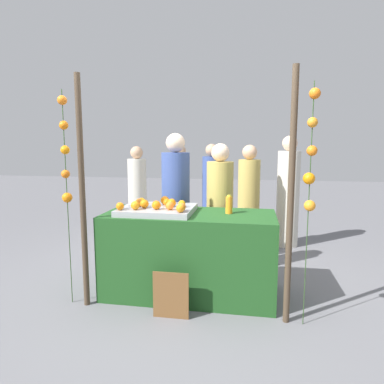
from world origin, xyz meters
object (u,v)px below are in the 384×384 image
(juice_bottle, at_px, (229,205))
(chalkboard_sign, at_px, (171,296))
(orange_0, at_px, (172,203))
(stall_counter, at_px, (190,254))
(orange_1, at_px, (180,208))
(vendor_left, at_px, (176,208))
(vendor_right, at_px, (220,214))

(juice_bottle, xyz_separation_m, chalkboard_sign, (-0.47, -0.59, -0.75))
(orange_0, relative_size, juice_bottle, 0.45)
(stall_counter, xyz_separation_m, orange_1, (-0.04, -0.27, 0.53))
(stall_counter, distance_m, chalkboard_sign, 0.58)
(chalkboard_sign, relative_size, vendor_left, 0.26)
(orange_0, bearing_deg, juice_bottle, 5.83)
(juice_bottle, bearing_deg, orange_1, -143.06)
(juice_bottle, xyz_separation_m, vendor_right, (-0.15, 0.56, -0.22))
(stall_counter, relative_size, orange_0, 20.14)
(orange_0, xyz_separation_m, orange_1, (0.15, -0.27, -0.00))
(stall_counter, height_order, chalkboard_sign, stall_counter)
(stall_counter, distance_m, juice_bottle, 0.66)
(stall_counter, bearing_deg, juice_bottle, 8.45)
(vendor_right, bearing_deg, chalkboard_sign, -105.83)
(orange_0, height_order, vendor_left, vendor_left)
(chalkboard_sign, bearing_deg, orange_0, 101.94)
(chalkboard_sign, bearing_deg, juice_bottle, 51.38)
(orange_1, xyz_separation_m, vendor_left, (-0.25, 0.91, -0.18))
(orange_0, distance_m, orange_1, 0.31)
(stall_counter, xyz_separation_m, vendor_left, (-0.29, 0.64, 0.36))
(stall_counter, distance_m, orange_0, 0.57)
(stall_counter, xyz_separation_m, chalkboard_sign, (-0.07, -0.53, -0.22))
(stall_counter, bearing_deg, orange_1, -98.28)
(stall_counter, distance_m, orange_1, 0.60)
(orange_0, distance_m, vendor_left, 0.67)
(stall_counter, relative_size, juice_bottle, 9.13)
(stall_counter, height_order, vendor_right, vendor_right)
(chalkboard_sign, bearing_deg, stall_counter, 82.14)
(orange_1, bearing_deg, chalkboard_sign, -97.43)
(stall_counter, relative_size, vendor_right, 1.10)
(juice_bottle, bearing_deg, vendor_right, 104.60)
(orange_1, height_order, vendor_right, vendor_right)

